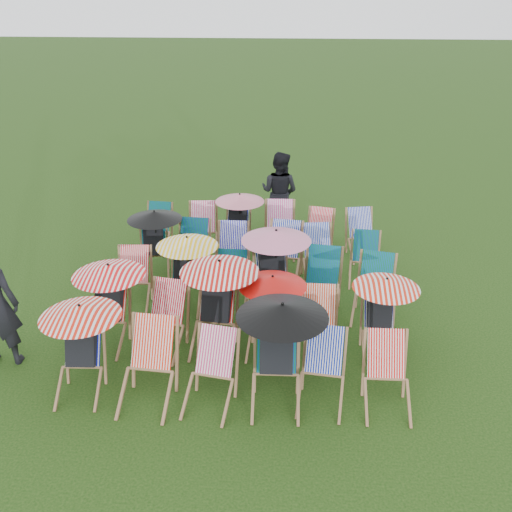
# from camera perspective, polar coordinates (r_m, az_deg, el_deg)

# --- Properties ---
(ground) EXTENTS (100.00, 100.00, 0.00)m
(ground) POSITION_cam_1_polar(r_m,az_deg,el_deg) (9.58, -0.55, -5.49)
(ground) COLOR black
(ground) RESTS_ON ground
(deckchair_0) EXTENTS (1.05, 1.11, 1.25)m
(deckchair_0) POSITION_cam_1_polar(r_m,az_deg,el_deg) (7.87, -17.22, -8.80)
(deckchair_0) COLOR #896040
(deckchair_0) RESTS_ON ground
(deckchair_1) EXTENTS (0.75, 0.99, 1.03)m
(deckchair_1) POSITION_cam_1_polar(r_m,az_deg,el_deg) (7.58, -10.80, -10.84)
(deckchair_1) COLOR #896040
(deckchair_1) RESTS_ON ground
(deckchair_2) EXTENTS (0.76, 0.95, 0.93)m
(deckchair_2) POSITION_cam_1_polar(r_m,az_deg,el_deg) (7.44, -4.58, -11.64)
(deckchair_2) COLOR #896040
(deckchair_2) RESTS_ON ground
(deckchair_3) EXTENTS (1.17, 1.22, 1.39)m
(deckchair_3) POSITION_cam_1_polar(r_m,az_deg,el_deg) (7.32, 2.20, -9.65)
(deckchair_3) COLOR #896040
(deckchair_3) RESTS_ON ground
(deckchair_4) EXTENTS (0.70, 0.91, 0.91)m
(deckchair_4) POSITION_cam_1_polar(r_m,az_deg,el_deg) (7.50, 6.64, -11.46)
(deckchair_4) COLOR #896040
(deckchair_4) RESTS_ON ground
(deckchair_5) EXTENTS (0.62, 0.85, 0.92)m
(deckchair_5) POSITION_cam_1_polar(r_m,az_deg,el_deg) (7.56, 13.03, -11.66)
(deckchair_5) COLOR #896040
(deckchair_5) RESTS_ON ground
(deckchair_6) EXTENTS (1.07, 1.13, 1.27)m
(deckchair_6) POSITION_cam_1_polar(r_m,az_deg,el_deg) (8.74, -14.66, -4.64)
(deckchair_6) COLOR #896040
(deckchair_6) RESTS_ON ground
(deckchair_7) EXTENTS (0.77, 0.97, 0.95)m
(deckchair_7) POSITION_cam_1_polar(r_m,az_deg,el_deg) (8.55, -9.26, -6.35)
(deckchair_7) COLOR #896040
(deckchair_7) RESTS_ON ground
(deckchair_8) EXTENTS (1.16, 1.22, 1.37)m
(deckchair_8) POSITION_cam_1_polar(r_m,az_deg,el_deg) (8.38, -4.05, -4.75)
(deckchair_8) COLOR #896040
(deckchair_8) RESTS_ON ground
(deckchair_9) EXTENTS (0.99, 1.05, 1.18)m
(deckchair_9) POSITION_cam_1_polar(r_m,az_deg,el_deg) (8.34, 1.26, -5.69)
(deckchair_9) COLOR #896040
(deckchair_9) RESTS_ON ground
(deckchair_10) EXTENTS (0.63, 0.87, 0.93)m
(deckchair_10) POSITION_cam_1_polar(r_m,az_deg,el_deg) (8.39, 6.29, -6.90)
(deckchair_10) COLOR #896040
(deckchair_10) RESTS_ON ground
(deckchair_11) EXTENTS (0.97, 1.01, 1.15)m
(deckchair_11) POSITION_cam_1_polar(r_m,az_deg,el_deg) (8.51, 12.45, -5.75)
(deckchair_11) COLOR #896040
(deckchair_11) RESTS_ON ground
(deckchair_12) EXTENTS (0.66, 0.89, 0.93)m
(deckchair_12) POSITION_cam_1_polar(r_m,az_deg,el_deg) (9.75, -12.29, -2.40)
(deckchair_12) COLOR #896040
(deckchair_12) RESTS_ON ground
(deckchair_13) EXTENTS (1.03, 1.07, 1.22)m
(deckchair_13) POSITION_cam_1_polar(r_m,az_deg,el_deg) (9.51, -7.09, -1.52)
(deckchair_13) COLOR #896040
(deckchair_13) RESTS_ON ground
(deckchair_14) EXTENTS (0.66, 0.90, 0.94)m
(deckchair_14) POSITION_cam_1_polar(r_m,az_deg,el_deg) (9.35, -2.67, -3.00)
(deckchair_14) COLOR #896040
(deckchair_14) RESTS_ON ground
(deckchair_15) EXTENTS (1.14, 1.24, 1.36)m
(deckchair_15) POSITION_cam_1_polar(r_m,az_deg,el_deg) (9.36, 1.81, -1.29)
(deckchair_15) COLOR #896040
(deckchair_15) RESTS_ON ground
(deckchair_16) EXTENTS (0.79, 1.01, 1.01)m
(deckchair_16) POSITION_cam_1_polar(r_m,az_deg,el_deg) (9.40, 6.52, -2.80)
(deckchair_16) COLOR #896040
(deckchair_16) RESTS_ON ground
(deckchair_17) EXTENTS (0.82, 1.01, 0.98)m
(deckchair_17) POSITION_cam_1_polar(r_m,az_deg,el_deg) (9.39, 11.72, -3.32)
(deckchair_17) COLOR #896040
(deckchair_17) RESTS_ON ground
(deckchair_18) EXTENTS (1.01, 1.09, 1.19)m
(deckchair_18) POSITION_cam_1_polar(r_m,az_deg,el_deg) (10.70, -10.16, 1.42)
(deckchair_18) COLOR #896040
(deckchair_18) RESTS_ON ground
(deckchair_19) EXTENTS (0.71, 0.95, 0.99)m
(deckchair_19) POSITION_cam_1_polar(r_m,az_deg,el_deg) (10.54, -6.53, 0.48)
(deckchair_19) COLOR #896040
(deckchair_19) RESTS_ON ground
(deckchair_20) EXTENTS (0.63, 0.88, 0.95)m
(deckchair_20) POSITION_cam_1_polar(r_m,az_deg,el_deg) (10.47, -2.46, 0.31)
(deckchair_20) COLOR #896040
(deckchair_20) RESTS_ON ground
(deckchair_21) EXTENTS (0.79, 1.00, 1.00)m
(deckchair_21) POSITION_cam_1_polar(r_m,az_deg,el_deg) (10.36, 2.67, 0.19)
(deckchair_21) COLOR #896040
(deckchair_21) RESTS_ON ground
(deckchair_22) EXTENTS (0.76, 0.96, 0.94)m
(deckchair_22) POSITION_cam_1_polar(r_m,az_deg,el_deg) (10.45, 6.35, 0.11)
(deckchair_22) COLOR #896040
(deckchair_22) RESTS_ON ground
(deckchair_23) EXTENTS (0.64, 0.84, 0.86)m
(deckchair_23) POSITION_cam_1_polar(r_m,az_deg,el_deg) (10.50, 10.86, -0.35)
(deckchair_23) COLOR #896040
(deckchair_23) RESTS_ON ground
(deckchair_24) EXTENTS (0.65, 0.86, 0.88)m
(deckchair_24) POSITION_cam_1_polar(r_m,az_deg,el_deg) (11.76, -9.99, 2.73)
(deckchair_24) COLOR #896040
(deckchair_24) RESTS_ON ground
(deckchair_25) EXTENTS (0.69, 0.91, 0.94)m
(deckchair_25) POSITION_cam_1_polar(r_m,az_deg,el_deg) (11.52, -5.36, 2.66)
(deckchair_25) COLOR #896040
(deckchair_25) RESTS_ON ground
(deckchair_26) EXTENTS (0.98, 1.03, 1.16)m
(deckchair_26) POSITION_cam_1_polar(r_m,az_deg,el_deg) (11.48, -1.86, 3.47)
(deckchair_26) COLOR #896040
(deckchair_26) RESTS_ON ground
(deckchair_27) EXTENTS (0.68, 0.93, 0.99)m
(deckchair_27) POSITION_cam_1_polar(r_m,az_deg,el_deg) (11.40, 2.37, 2.64)
(deckchair_27) COLOR #896040
(deckchair_27) RESTS_ON ground
(deckchair_28) EXTENTS (0.72, 0.90, 0.87)m
(deckchair_28) POSITION_cam_1_polar(r_m,az_deg,el_deg) (11.39, 6.22, 2.17)
(deckchair_28) COLOR #896040
(deckchair_28) RESTS_ON ground
(deckchair_29) EXTENTS (0.73, 0.92, 0.89)m
(deckchair_29) POSITION_cam_1_polar(r_m,az_deg,el_deg) (11.46, 10.64, 2.07)
(deckchair_29) COLOR #896040
(deckchair_29) RESTS_ON ground
(person_rear) EXTENTS (1.05, 0.96, 1.76)m
(person_rear) POSITION_cam_1_polar(r_m,az_deg,el_deg) (12.34, 2.35, 6.42)
(person_rear) COLOR black
(person_rear) RESTS_ON ground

